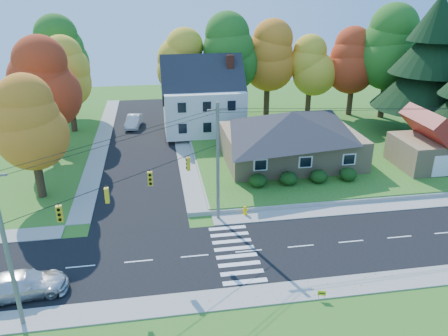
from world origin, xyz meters
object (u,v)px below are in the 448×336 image
object	(u,v)px
ranch_house	(291,136)
silver_sedan	(22,284)
fire_hydrant	(245,211)
white_car	(134,121)

from	to	relation	value
ranch_house	silver_sedan	bearing A→B (deg)	-141.26
ranch_house	fire_hydrant	size ratio (longest dim) A/B	17.21
ranch_house	silver_sedan	size ratio (longest dim) A/B	2.68
ranch_house	silver_sedan	world-z (taller)	ranch_house
ranch_house	silver_sedan	xyz separation A→B (m)	(-23.08, -18.52, -2.46)
ranch_house	white_car	world-z (taller)	ranch_house
ranch_house	white_car	bearing A→B (deg)	136.36
silver_sedan	white_car	bearing A→B (deg)	-15.77
white_car	fire_hydrant	xyz separation A→B (m)	(10.03, -26.95, -0.43)
ranch_house	fire_hydrant	distance (m)	13.08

